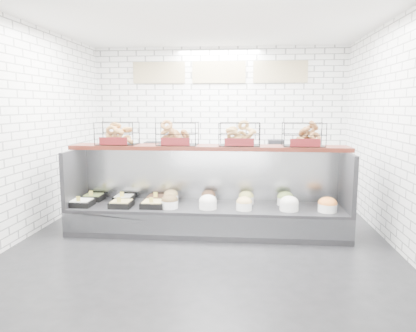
# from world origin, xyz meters

# --- Properties ---
(ground) EXTENTS (5.50, 5.50, 0.00)m
(ground) POSITION_xyz_m (0.00, 0.00, 0.00)
(ground) COLOR black
(ground) RESTS_ON ground
(room_shell) EXTENTS (5.02, 5.51, 3.01)m
(room_shell) POSITION_xyz_m (0.00, 0.60, 2.06)
(room_shell) COLOR white
(room_shell) RESTS_ON ground
(display_case) EXTENTS (4.00, 0.90, 1.20)m
(display_case) POSITION_xyz_m (-0.00, 0.34, 0.33)
(display_case) COLOR black
(display_case) RESTS_ON ground
(bagel_shelf) EXTENTS (4.10, 0.50, 0.40)m
(bagel_shelf) POSITION_xyz_m (0.00, 0.52, 1.38)
(bagel_shelf) COLOR #3C130C
(bagel_shelf) RESTS_ON display_case
(prep_counter) EXTENTS (4.00, 0.60, 1.20)m
(prep_counter) POSITION_xyz_m (-0.00, 2.43, 0.47)
(prep_counter) COLOR #93969B
(prep_counter) RESTS_ON ground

